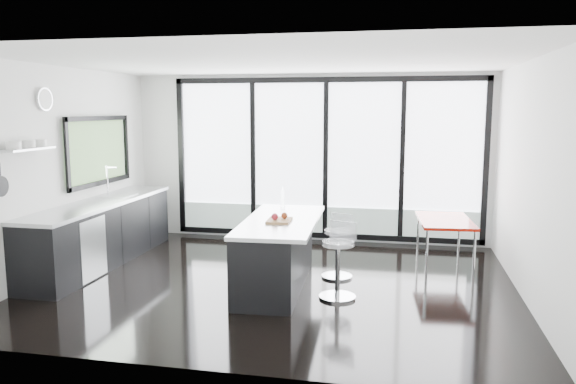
% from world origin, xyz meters
% --- Properties ---
extents(floor, '(6.00, 5.00, 0.00)m').
position_xyz_m(floor, '(0.00, 0.00, 0.00)').
color(floor, black).
rests_on(floor, ground).
extents(ceiling, '(6.00, 5.00, 0.00)m').
position_xyz_m(ceiling, '(0.00, 0.00, 2.80)').
color(ceiling, white).
rests_on(ceiling, wall_back).
extents(wall_back, '(6.00, 0.09, 2.80)m').
position_xyz_m(wall_back, '(0.27, 2.47, 1.27)').
color(wall_back, silver).
rests_on(wall_back, ground).
extents(wall_front, '(6.00, 0.00, 2.80)m').
position_xyz_m(wall_front, '(0.00, -2.50, 1.40)').
color(wall_front, silver).
rests_on(wall_front, ground).
extents(wall_left, '(0.26, 5.00, 2.80)m').
position_xyz_m(wall_left, '(-2.97, 0.27, 1.56)').
color(wall_left, silver).
rests_on(wall_left, ground).
extents(wall_right, '(0.00, 5.00, 2.80)m').
position_xyz_m(wall_right, '(3.00, 0.00, 1.40)').
color(wall_right, silver).
rests_on(wall_right, ground).
extents(counter_cabinets, '(0.69, 3.24, 1.36)m').
position_xyz_m(counter_cabinets, '(-2.67, 0.40, 0.46)').
color(counter_cabinets, black).
rests_on(counter_cabinets, floor).
extents(island, '(1.00, 2.16, 1.13)m').
position_xyz_m(island, '(0.02, -0.10, 0.44)').
color(island, black).
rests_on(island, floor).
extents(bar_stool_near, '(0.54, 0.54, 0.70)m').
position_xyz_m(bar_stool_near, '(0.85, -0.41, 0.35)').
color(bar_stool_near, silver).
rests_on(bar_stool_near, floor).
extents(bar_stool_far, '(0.51, 0.51, 0.65)m').
position_xyz_m(bar_stool_far, '(0.74, 0.41, 0.33)').
color(bar_stool_far, silver).
rests_on(bar_stool_far, floor).
extents(red_table, '(0.81, 1.30, 0.67)m').
position_xyz_m(red_table, '(2.17, 1.32, 0.34)').
color(red_table, '#970F03').
rests_on(red_table, floor).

